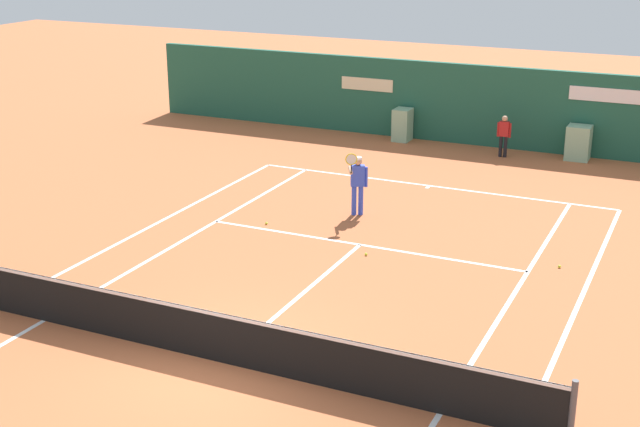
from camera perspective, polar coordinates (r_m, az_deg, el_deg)
The scene contains 8 objects.
ground_plane at distance 16.22m, azimuth -5.33°, elevation -8.69°, with size 80.00×80.00×0.01m.
tennis_net at distance 15.55m, azimuth -6.46°, elevation -7.91°, with size 12.10×0.10×1.07m.
sponsor_back_wall at distance 30.30m, azimuth 10.45°, elevation 6.80°, with size 25.00×1.02×2.72m.
player_on_baseline at distance 22.79m, azimuth 2.45°, elevation 2.17°, with size 0.47×0.83×1.80m.
ball_kid_left_post at distance 29.04m, azimuth 11.84°, elevation 5.11°, with size 0.45×0.19×1.36m.
tennis_ball_near_service_line at distance 20.34m, azimuth 3.00°, elevation -2.65°, with size 0.07×0.07×0.07m, color #CCE033.
tennis_ball_mid_court at distance 20.34m, azimuth 15.26°, elevation -3.33°, with size 0.07×0.07×0.07m, color #CCE033.
tennis_ball_by_sideline at distance 22.37m, azimuth -3.49°, elevation -0.63°, with size 0.07×0.07×0.07m, color #CCE033.
Camera 1 is at (7.37, -11.79, 7.48)m, focal length 49.36 mm.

